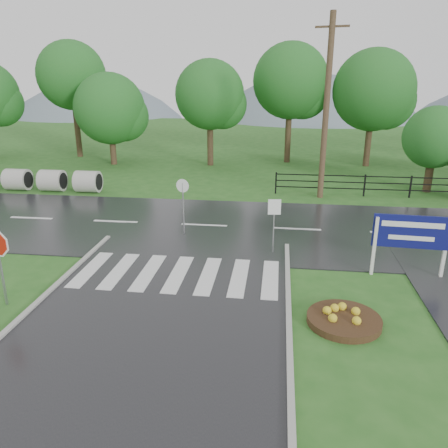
# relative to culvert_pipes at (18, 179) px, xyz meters

# --- Properties ---
(ground) EXTENTS (120.00, 120.00, 0.00)m
(ground) POSITION_rel_culvert_pipes_xyz_m (11.64, -15.00, -0.60)
(ground) COLOR #285D1F
(ground) RESTS_ON ground
(main_road) EXTENTS (90.00, 8.00, 0.04)m
(main_road) POSITION_rel_culvert_pipes_xyz_m (11.64, -5.00, -0.60)
(main_road) COLOR black
(main_road) RESTS_ON ground
(crosswalk) EXTENTS (6.50, 2.80, 0.02)m
(crosswalk) POSITION_rel_culvert_pipes_xyz_m (11.64, -10.00, -0.54)
(crosswalk) COLOR silver
(crosswalk) RESTS_ON ground
(fence_west) EXTENTS (9.58, 0.08, 1.20)m
(fence_west) POSITION_rel_culvert_pipes_xyz_m (19.39, 1.00, 0.12)
(fence_west) COLOR black
(fence_west) RESTS_ON ground
(hills) EXTENTS (102.00, 48.00, 48.00)m
(hills) POSITION_rel_culvert_pipes_xyz_m (15.13, 50.00, -16.14)
(hills) COLOR slate
(hills) RESTS_ON ground
(treeline) EXTENTS (83.20, 5.20, 10.00)m
(treeline) POSITION_rel_culvert_pipes_xyz_m (12.64, 9.00, -0.60)
(treeline) COLOR #1C5D20
(treeline) RESTS_ON ground
(culvert_pipes) EXTENTS (9.70, 1.20, 1.20)m
(culvert_pipes) POSITION_rel_culvert_pipes_xyz_m (0.00, 0.00, 0.00)
(culvert_pipes) COLOR #9E9B93
(culvert_pipes) RESTS_ON ground
(estate_billboard) EXTENTS (2.37, 0.21, 2.07)m
(estate_billboard) POSITION_rel_culvert_pipes_xyz_m (19.01, -9.10, 0.82)
(estate_billboard) COLOR silver
(estate_billboard) RESTS_ON ground
(flower_bed) EXTENTS (1.94, 1.94, 0.39)m
(flower_bed) POSITION_rel_culvert_pipes_xyz_m (16.62, -12.32, -0.46)
(flower_bed) COLOR #332111
(flower_bed) RESTS_ON ground
(reg_sign_small) EXTENTS (0.46, 0.08, 2.06)m
(reg_sign_small) POSITION_rel_culvert_pipes_xyz_m (14.67, -7.72, 0.87)
(reg_sign_small) COLOR #939399
(reg_sign_small) RESTS_ON ground
(reg_sign_round) EXTENTS (0.53, 0.14, 2.34)m
(reg_sign_round) POSITION_rel_culvert_pipes_xyz_m (11.00, -6.17, 0.87)
(reg_sign_round) COLOR #939399
(reg_sign_round) RESTS_ON ground
(utility_pole_east) EXTENTS (1.61, 0.46, 9.14)m
(utility_pole_east) POSITION_rel_culvert_pipes_xyz_m (17.02, 0.50, 4.05)
(utility_pole_east) COLOR #473523
(utility_pole_east) RESTS_ON ground
(entrance_tree_left) EXTENTS (3.36, 3.36, 4.72)m
(entrance_tree_left) POSITION_rel_culvert_pipes_xyz_m (23.10, 2.50, 2.42)
(entrance_tree_left) COLOR #3D2B1C
(entrance_tree_left) RESTS_ON ground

